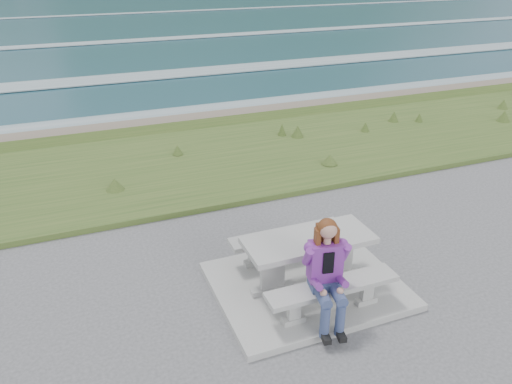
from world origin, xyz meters
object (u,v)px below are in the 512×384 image
(picnic_table, at_px, (308,248))
(bench_seaward, at_px, (287,238))
(seated_woman, at_px, (327,288))
(bench_landward, at_px, (332,291))

(picnic_table, bearing_deg, bench_seaward, 90.00)
(seated_woman, bearing_deg, picnic_table, 90.06)
(picnic_table, relative_size, bench_landward, 1.00)
(bench_landward, xyz_separation_m, seated_woman, (-0.16, -0.13, 0.17))
(bench_seaward, bearing_deg, bench_landward, -90.00)
(picnic_table, distance_m, bench_landward, 0.74)
(bench_landward, relative_size, bench_seaward, 1.00)
(bench_landward, bearing_deg, seated_woman, -139.61)
(bench_landward, distance_m, seated_woman, 0.27)
(seated_woman, bearing_deg, bench_seaward, 94.86)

